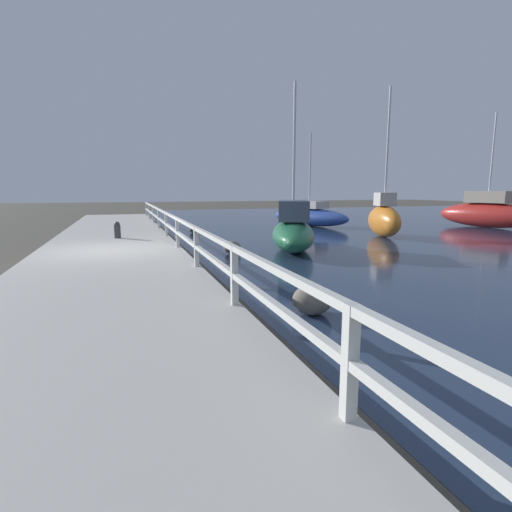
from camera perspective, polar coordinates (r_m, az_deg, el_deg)
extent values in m
plane|color=#4C473D|center=(12.33, -20.01, -0.76)|extent=(120.00, 120.00, 0.00)
cube|color=beige|center=(12.30, -20.05, 0.01)|extent=(4.08, 36.00, 0.34)
cube|color=silver|center=(3.15, 13.27, -14.58)|extent=(0.10, 0.10, 0.90)
cube|color=silver|center=(6.01, -3.11, -2.76)|extent=(0.10, 0.10, 0.90)
cube|color=silver|center=(9.13, -8.51, 1.33)|extent=(0.10, 0.10, 0.90)
cube|color=silver|center=(12.32, -11.15, 3.33)|extent=(0.10, 0.10, 0.90)
cube|color=silver|center=(15.52, -12.70, 4.50)|extent=(0.10, 0.10, 0.90)
cube|color=silver|center=(18.74, -13.73, 5.27)|extent=(0.10, 0.10, 0.90)
cube|color=silver|center=(21.96, -14.45, 5.81)|extent=(0.10, 0.10, 0.90)
cube|color=silver|center=(25.19, -14.99, 6.21)|extent=(0.10, 0.10, 0.90)
cube|color=silver|center=(28.42, -15.41, 6.52)|extent=(0.10, 0.10, 0.90)
cube|color=silver|center=(12.28, -11.21, 5.24)|extent=(0.09, 32.50, 0.08)
cube|color=silver|center=(12.32, -11.15, 3.33)|extent=(0.09, 32.50, 0.08)
ellipsoid|color=#666056|center=(19.56, -8.81, 3.80)|extent=(0.49, 0.44, 0.37)
ellipsoid|color=slate|center=(6.74, 8.05, -6.20)|extent=(0.68, 0.61, 0.51)
ellipsoid|color=slate|center=(13.01, -3.42, 1.25)|extent=(0.56, 0.51, 0.42)
cylinder|color=#333338|center=(15.28, -19.18, 3.29)|extent=(0.23, 0.23, 0.45)
sphere|color=#333338|center=(15.26, -19.24, 4.28)|extent=(0.21, 0.21, 0.21)
ellipsoid|color=#236B42|center=(13.93, 5.30, 3.03)|extent=(3.19, 5.13, 1.02)
cube|color=#4C566B|center=(13.86, 5.35, 6.52)|extent=(1.69, 2.26, 0.67)
cylinder|color=silver|center=(13.90, 5.47, 14.49)|extent=(0.09, 0.09, 4.54)
ellipsoid|color=orange|center=(18.60, 17.78, 4.75)|extent=(1.92, 3.35, 1.36)
cube|color=beige|center=(18.55, 17.93, 7.73)|extent=(0.96, 1.11, 0.57)
cylinder|color=silver|center=(18.64, 18.29, 14.54)|extent=(0.09, 0.09, 5.00)
ellipsoid|color=red|center=(25.58, 30.11, 5.08)|extent=(2.78, 5.68, 1.35)
cube|color=#9E937F|center=(25.55, 30.29, 7.30)|extent=(1.55, 2.40, 0.64)
cylinder|color=silver|center=(25.60, 30.68, 11.93)|extent=(0.09, 0.09, 4.78)
ellipsoid|color=#2D4C9E|center=(23.41, 7.60, 5.55)|extent=(3.31, 5.93, 1.01)
cube|color=beige|center=(23.38, 7.64, 7.29)|extent=(1.68, 2.29, 0.41)
cylinder|color=silver|center=(23.39, 7.74, 11.93)|extent=(0.09, 0.09, 4.20)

